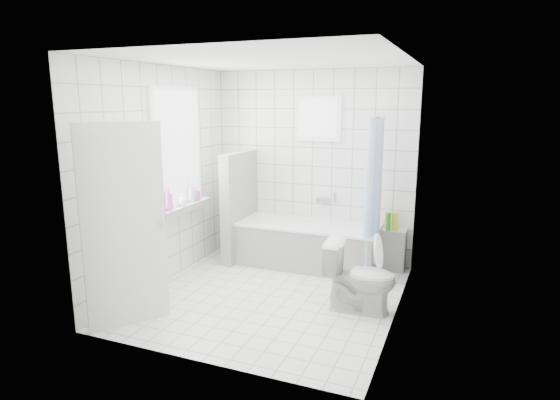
% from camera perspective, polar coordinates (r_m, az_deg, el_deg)
% --- Properties ---
extents(ground, '(3.00, 3.00, 0.00)m').
position_cam_1_polar(ground, '(5.47, -1.22, -11.55)').
color(ground, white).
rests_on(ground, ground).
extents(ceiling, '(3.00, 3.00, 0.00)m').
position_cam_1_polar(ceiling, '(5.03, -1.36, 16.71)').
color(ceiling, white).
rests_on(ceiling, ground).
extents(wall_back, '(2.80, 0.02, 2.60)m').
position_cam_1_polar(wall_back, '(6.48, 3.94, 4.12)').
color(wall_back, white).
rests_on(wall_back, ground).
extents(wall_front, '(2.80, 0.02, 2.60)m').
position_cam_1_polar(wall_front, '(3.79, -10.23, -1.74)').
color(wall_front, white).
rests_on(wall_front, ground).
extents(wall_left, '(0.02, 3.00, 2.60)m').
position_cam_1_polar(wall_left, '(5.78, -14.17, 2.82)').
color(wall_left, white).
rests_on(wall_left, ground).
extents(wall_right, '(0.02, 3.00, 2.60)m').
position_cam_1_polar(wall_right, '(4.73, 14.51, 0.81)').
color(wall_right, white).
rests_on(wall_right, ground).
extents(window_left, '(0.01, 0.90, 1.40)m').
position_cam_1_polar(window_left, '(5.96, -12.27, 6.09)').
color(window_left, white).
rests_on(window_left, wall_left).
extents(window_back, '(0.50, 0.01, 0.50)m').
position_cam_1_polar(window_back, '(6.35, 4.77, 9.83)').
color(window_back, white).
rests_on(window_back, wall_back).
extents(window_sill, '(0.18, 1.02, 0.08)m').
position_cam_1_polar(window_sill, '(6.06, -11.61, -0.90)').
color(window_sill, white).
rests_on(window_sill, wall_left).
extents(door, '(0.49, 0.68, 2.00)m').
position_cam_1_polar(door, '(4.73, -18.42, -3.16)').
color(door, silver).
rests_on(door, ground).
extents(bathtub, '(1.87, 0.77, 0.58)m').
position_cam_1_polar(bathtub, '(6.33, 3.41, -5.44)').
color(bathtub, white).
rests_on(bathtub, ground).
extents(partition_wall, '(0.15, 0.85, 1.50)m').
position_cam_1_polar(partition_wall, '(6.54, -5.01, -0.72)').
color(partition_wall, white).
rests_on(partition_wall, ground).
extents(tiled_ledge, '(0.40, 0.24, 0.55)m').
position_cam_1_polar(tiled_ledge, '(6.35, 13.25, -5.86)').
color(tiled_ledge, white).
rests_on(tiled_ledge, ground).
extents(toilet, '(0.75, 0.45, 0.75)m').
position_cam_1_polar(toilet, '(5.04, 9.73, -9.23)').
color(toilet, white).
rests_on(toilet, ground).
extents(curtain_rod, '(0.02, 0.80, 0.02)m').
position_cam_1_polar(curtain_rod, '(5.80, 11.88, 9.91)').
color(curtain_rod, silver).
rests_on(curtain_rod, wall_back).
extents(shower_curtain, '(0.14, 0.48, 1.78)m').
position_cam_1_polar(shower_curtain, '(5.78, 11.27, 0.93)').
color(shower_curtain, '#4279C4').
rests_on(shower_curtain, curtain_rod).
extents(tub_faucet, '(0.18, 0.06, 0.06)m').
position_cam_1_polar(tub_faucet, '(6.47, 5.26, 0.04)').
color(tub_faucet, silver).
rests_on(tub_faucet, wall_back).
extents(sill_bottles, '(0.17, 0.72, 0.30)m').
position_cam_1_polar(sill_bottles, '(5.98, -11.83, 0.57)').
color(sill_bottles, silver).
rests_on(sill_bottles, window_sill).
extents(ledge_bottles, '(0.17, 0.17, 0.24)m').
position_cam_1_polar(ledge_bottles, '(6.20, 13.31, -2.54)').
color(ledge_bottles, red).
rests_on(ledge_bottles, tiled_ledge).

